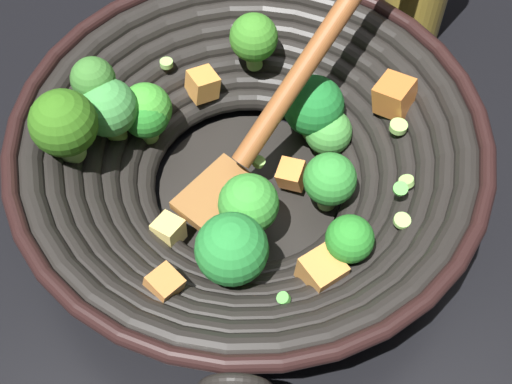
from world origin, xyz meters
The scene contains 2 objects.
ground_plane centered at (0.00, 0.00, 0.00)m, with size 4.00×4.00×0.00m, color black.
wok centered at (0.00, 0.00, 0.06)m, with size 0.44×0.41×0.22m.
Camera 1 is at (0.32, 0.17, 0.57)m, focal length 50.14 mm.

